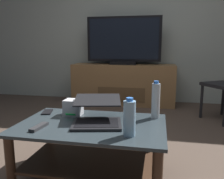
{
  "coord_description": "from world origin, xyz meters",
  "views": [
    {
      "loc": [
        0.37,
        -1.73,
        0.93
      ],
      "look_at": [
        -0.03,
        0.25,
        0.56
      ],
      "focal_mm": 37.43,
      "sensor_mm": 36.0,
      "label": 1
    }
  ],
  "objects": [
    {
      "name": "laptop",
      "position": [
        -0.04,
        -0.22,
        0.47
      ],
      "size": [
        0.4,
        0.46,
        0.16
      ],
      "color": "black",
      "rests_on": "coffee_table"
    },
    {
      "name": "cell_phone",
      "position": [
        -0.5,
        -0.06,
        0.41
      ],
      "size": [
        0.11,
        0.15,
        0.01
      ],
      "primitive_type": "cube",
      "rotation": [
        0.0,
        0.0,
        0.28
      ],
      "color": "black",
      "rests_on": "coffee_table"
    },
    {
      "name": "ground_plane",
      "position": [
        0.0,
        0.0,
        0.0
      ],
      "size": [
        7.68,
        7.68,
        0.0
      ],
      "primitive_type": "plane",
      "color": "#4C3D33"
    },
    {
      "name": "tv_remote",
      "position": [
        -0.38,
        -0.41,
        0.42
      ],
      "size": [
        0.06,
        0.16,
        0.02
      ],
      "primitive_type": "cube",
      "rotation": [
        0.0,
        0.0,
        -0.1
      ],
      "color": "#2D2D30",
      "rests_on": "coffee_table"
    },
    {
      "name": "media_cabinet",
      "position": [
        -0.19,
        2.02,
        0.32
      ],
      "size": [
        1.65,
        0.48,
        0.65
      ],
      "color": "olive",
      "rests_on": "ground"
    },
    {
      "name": "router_box",
      "position": [
        -0.27,
        -0.08,
        0.47
      ],
      "size": [
        0.13,
        0.12,
        0.12
      ],
      "color": "silver",
      "rests_on": "coffee_table"
    },
    {
      "name": "coffee_table",
      "position": [
        -0.07,
        -0.25,
        0.28
      ],
      "size": [
        1.01,
        0.65,
        0.41
      ],
      "color": "#2D383D",
      "rests_on": "ground"
    },
    {
      "name": "back_wall",
      "position": [
        0.0,
        2.34,
        1.4
      ],
      "size": [
        6.4,
        0.12,
        2.8
      ],
      "primitive_type": "cube",
      "color": "#A8B2A8",
      "rests_on": "ground"
    },
    {
      "name": "water_bottle_near",
      "position": [
        0.21,
        -0.42,
        0.52
      ],
      "size": [
        0.07,
        0.07,
        0.23
      ],
      "color": "#99C6E5",
      "rests_on": "coffee_table"
    },
    {
      "name": "water_bottle_far",
      "position": [
        0.36,
        -0.03,
        0.54
      ],
      "size": [
        0.06,
        0.06,
        0.28
      ],
      "color": "silver",
      "rests_on": "coffee_table"
    },
    {
      "name": "television",
      "position": [
        -0.19,
        2.0,
        1.01
      ],
      "size": [
        1.18,
        0.2,
        0.75
      ],
      "color": "black",
      "rests_on": "media_cabinet"
    }
  ]
}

